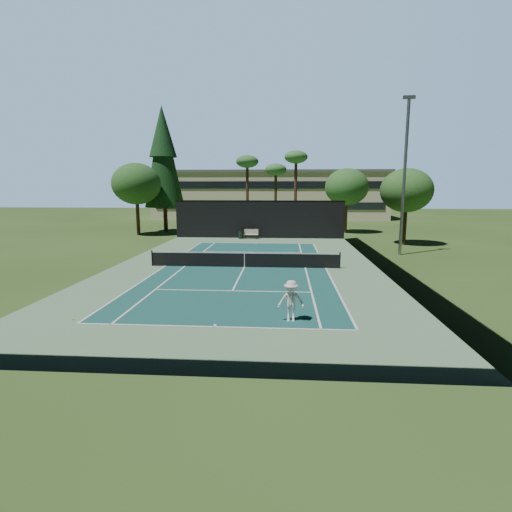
{
  "coord_description": "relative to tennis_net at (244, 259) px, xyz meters",
  "views": [
    {
      "loc": [
        2.66,
        -26.5,
        5.33
      ],
      "look_at": [
        1.0,
        -3.0,
        1.3
      ],
      "focal_mm": 28.0,
      "sensor_mm": 36.0,
      "label": 1
    }
  ],
  "objects": [
    {
      "name": "pine_tree",
      "position": [
        -12.0,
        22.0,
        9.0
      ],
      "size": [
        4.8,
        4.8,
        15.0
      ],
      "color": "#4A2F1F",
      "rests_on": "ground"
    },
    {
      "name": "player",
      "position": [
        2.98,
        -10.96,
        0.29
      ],
      "size": [
        1.11,
        0.66,
        1.7
      ],
      "primitive_type": "imported",
      "rotation": [
        0.0,
        0.0,
        -0.03
      ],
      "color": "white",
      "rests_on": "ground"
    },
    {
      "name": "park_bench",
      "position": [
        -0.82,
        15.41,
        -0.01
      ],
      "size": [
        1.5,
        0.45,
        1.02
      ],
      "color": "beige",
      "rests_on": "ground"
    },
    {
      "name": "light_pole",
      "position": [
        12.0,
        6.0,
        5.9
      ],
      "size": [
        0.9,
        0.25,
        12.22
      ],
      "color": "gray",
      "rests_on": "ground"
    },
    {
      "name": "campus_building",
      "position": [
        0.0,
        45.98,
        3.65
      ],
      "size": [
        40.5,
        12.5,
        8.3
      ],
      "color": "beige",
      "rests_on": "ground"
    },
    {
      "name": "palm_b",
      "position": [
        1.5,
        26.0,
        6.8
      ],
      "size": [
        2.8,
        2.8,
        8.42
      ],
      "color": "#3E2C1A",
      "rests_on": "ground"
    },
    {
      "name": "trash_bin",
      "position": [
        -1.89,
        15.3,
        -0.08
      ],
      "size": [
        0.56,
        0.56,
        0.95
      ],
      "color": "black",
      "rests_on": "ground"
    },
    {
      "name": "tennis_ball_d",
      "position": [
        -4.62,
        5.75,
        -0.52
      ],
      "size": [
        0.07,
        0.07,
        0.07
      ],
      "primitive_type": "sphere",
      "color": "#B9CE2E",
      "rests_on": "ground"
    },
    {
      "name": "tennis_ball_a",
      "position": [
        -5.88,
        -11.5,
        -0.52
      ],
      "size": [
        0.08,
        0.08,
        0.08
      ],
      "primitive_type": "sphere",
      "color": "#D3F237",
      "rests_on": "ground"
    },
    {
      "name": "decid_tree_b",
      "position": [
        14.0,
        12.0,
        4.52
      ],
      "size": [
        4.8,
        4.8,
        7.14
      ],
      "color": "#432F1C",
      "rests_on": "ground"
    },
    {
      "name": "tennis_net",
      "position": [
        0.0,
        0.0,
        0.0
      ],
      "size": [
        12.9,
        0.1,
        1.1
      ],
      "color": "black",
      "rests_on": "ground"
    },
    {
      "name": "decid_tree_a",
      "position": [
        10.0,
        22.0,
        4.86
      ],
      "size": [
        5.12,
        5.12,
        7.62
      ],
      "color": "#4E3721",
      "rests_on": "ground"
    },
    {
      "name": "palm_c",
      "position": [
        4.0,
        23.0,
        8.05
      ],
      "size": [
        2.8,
        2.8,
        9.77
      ],
      "color": "#482D1F",
      "rests_on": "ground"
    },
    {
      "name": "fence",
      "position": [
        0.0,
        0.06,
        1.45
      ],
      "size": [
        18.04,
        32.05,
        4.03
      ],
      "color": "black",
      "rests_on": "ground"
    },
    {
      "name": "tennis_ball_c",
      "position": [
        3.58,
        3.45,
        -0.53
      ],
      "size": [
        0.06,
        0.06,
        0.06
      ],
      "primitive_type": "sphere",
      "color": "#D3F036",
      "rests_on": "ground"
    },
    {
      "name": "decid_tree_c",
      "position": [
        -14.0,
        18.0,
        5.21
      ],
      "size": [
        5.44,
        5.44,
        8.09
      ],
      "color": "#4B3220",
      "rests_on": "ground"
    },
    {
      "name": "court_surface",
      "position": [
        0.0,
        0.0,
        -0.55
      ],
      "size": [
        10.97,
        23.77,
        0.01
      ],
      "primitive_type": "cube",
      "color": "#19514C",
      "rests_on": "ground"
    },
    {
      "name": "tennis_ball_b",
      "position": [
        -0.06,
        4.18,
        -0.52
      ],
      "size": [
        0.07,
        0.07,
        0.07
      ],
      "primitive_type": "sphere",
      "color": "gold",
      "rests_on": "ground"
    },
    {
      "name": "palm_a",
      "position": [
        -2.0,
        24.0,
        7.63
      ],
      "size": [
        2.8,
        2.8,
        9.32
      ],
      "color": "#472E1E",
      "rests_on": "ground"
    },
    {
      "name": "apron_slab",
      "position": [
        0.0,
        0.0,
        -0.55
      ],
      "size": [
        18.0,
        32.0,
        0.01
      ],
      "primitive_type": "cube",
      "color": "#638D64",
      "rests_on": "ground"
    },
    {
      "name": "court_lines",
      "position": [
        0.0,
        0.0,
        -0.54
      ],
      "size": [
        11.07,
        23.87,
        0.01
      ],
      "color": "white",
      "rests_on": "ground"
    },
    {
      "name": "ground",
      "position": [
        0.0,
        0.0,
        -0.56
      ],
      "size": [
        160.0,
        160.0,
        0.0
      ],
      "primitive_type": "plane",
      "color": "#304F1D",
      "rests_on": "ground"
    }
  ]
}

